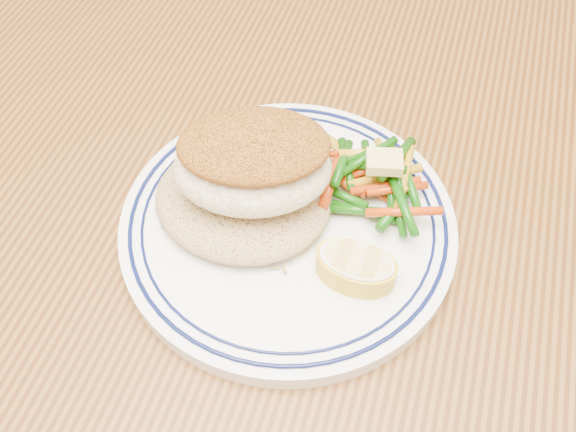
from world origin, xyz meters
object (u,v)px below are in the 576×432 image
Objects in this scene: plate at (288,224)px; lemon_wedge at (356,266)px; dining_table at (295,325)px; rice_pilaf at (243,196)px; vegetable_pile at (373,177)px; fish_fillet at (253,162)px.

lemon_wedge is at bearing -28.96° from plate.
plate is (-0.01, 0.03, 0.11)m from dining_table.
vegetable_pile reaches higher than rice_pilaf.
fish_fillet is at bearing 155.64° from lemon_wedge.
dining_table is 0.13m from lemon_wedge.
fish_fillet is 2.24× the size of lemon_wedge.
plate is 1.90× the size of fish_fillet.
rice_pilaf reaches higher than lemon_wedge.
lemon_wedge is (0.04, -0.01, 0.12)m from dining_table.
plate is 0.06m from fish_fillet.
lemon_wedge is at bearing -8.08° from dining_table.
vegetable_pile is (0.08, 0.04, -0.03)m from fish_fillet.
plate is at bearing -137.43° from vegetable_pile.
dining_table is 0.15m from vegetable_pile.
rice_pilaf is 0.04m from fish_fillet.
fish_fillet reaches higher than lemon_wedge.
vegetable_pile is 0.08m from lemon_wedge.
dining_table is at bearing -29.48° from rice_pilaf.
dining_table is at bearing -38.12° from fish_fillet.
rice_pilaf is 2.26× the size of lemon_wedge.
plate is 0.04m from rice_pilaf.
vegetable_pile reaches higher than plate.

